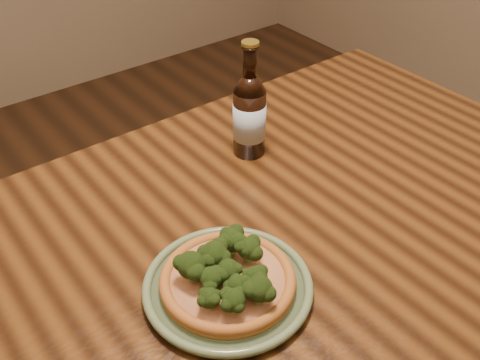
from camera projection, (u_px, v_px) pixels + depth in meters
table at (220, 308)px, 0.95m from camera, size 1.60×0.90×0.75m
plate at (228, 286)px, 0.85m from camera, size 0.26×0.26×0.02m
pizza at (228, 278)px, 0.84m from camera, size 0.21×0.21×0.07m
beer_bottle at (249, 114)px, 1.10m from camera, size 0.07×0.07×0.24m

